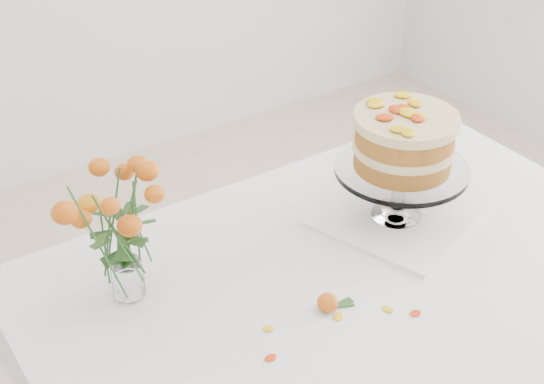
# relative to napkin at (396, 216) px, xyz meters

# --- Properties ---
(table) EXTENTS (1.43, 0.93, 0.76)m
(table) POSITION_rel_napkin_xyz_m (-0.22, -0.10, -0.09)
(table) COLOR tan
(table) RESTS_ON ground
(napkin) EXTENTS (0.43, 0.43, 0.01)m
(napkin) POSITION_rel_napkin_xyz_m (0.00, 0.00, 0.00)
(napkin) COLOR white
(napkin) RESTS_ON table
(cake_stand) EXTENTS (0.32, 0.32, 0.28)m
(cake_stand) POSITION_rel_napkin_xyz_m (0.00, 0.00, 0.20)
(cake_stand) COLOR silver
(cake_stand) RESTS_ON napkin
(rose_vase) EXTENTS (0.26, 0.26, 0.34)m
(rose_vase) POSITION_rel_napkin_xyz_m (-0.66, 0.10, 0.20)
(rose_vase) COLOR silver
(rose_vase) RESTS_ON table
(loose_rose_far) EXTENTS (0.08, 0.05, 0.04)m
(loose_rose_far) POSITION_rel_napkin_xyz_m (-0.34, -0.17, 0.01)
(loose_rose_far) COLOR #CC6709
(loose_rose_far) RESTS_ON table
(stray_petal_a) EXTENTS (0.03, 0.02, 0.00)m
(stray_petal_a) POSITION_rel_napkin_xyz_m (-0.34, -0.20, -0.00)
(stray_petal_a) COLOR yellow
(stray_petal_a) RESTS_ON table
(stray_petal_b) EXTENTS (0.03, 0.02, 0.00)m
(stray_petal_b) POSITION_rel_napkin_xyz_m (-0.24, -0.24, -0.00)
(stray_petal_b) COLOR yellow
(stray_petal_b) RESTS_ON table
(stray_petal_c) EXTENTS (0.03, 0.02, 0.00)m
(stray_petal_c) POSITION_rel_napkin_xyz_m (-0.20, -0.28, -0.00)
(stray_petal_c) COLOR yellow
(stray_petal_c) RESTS_ON table
(stray_petal_d) EXTENTS (0.03, 0.02, 0.00)m
(stray_petal_d) POSITION_rel_napkin_xyz_m (-0.48, -0.15, -0.00)
(stray_petal_d) COLOR yellow
(stray_petal_d) RESTS_ON table
(stray_petal_e) EXTENTS (0.03, 0.02, 0.00)m
(stray_petal_e) POSITION_rel_napkin_xyz_m (-0.52, -0.22, -0.00)
(stray_petal_e) COLOR yellow
(stray_petal_e) RESTS_ON table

